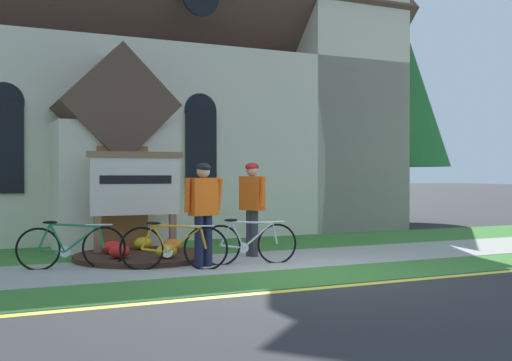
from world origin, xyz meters
The scene contains 14 objects.
ground centered at (0.00, 4.00, 0.00)m, with size 140.00×140.00×0.00m, color #2B2B2D.
sidewalk_slab centered at (-0.01, 1.70, 0.01)m, with size 32.00×2.26×0.01m, color #99968E.
grass_verge centered at (-0.01, -0.16, 0.00)m, with size 32.00×1.46×0.01m, color #38722D.
church_lawn centered at (-0.01, 4.16, 0.00)m, with size 24.00×2.64×0.01m, color #38722D.
curb_paint_stripe centered at (-0.01, -1.04, 0.00)m, with size 28.00×0.16×0.01m, color yellow.
church_building centered at (0.31, 10.43, 4.54)m, with size 12.73×12.40×12.03m.
church_sign centered at (-2.08, 3.30, 1.29)m, with size 1.82×0.20×1.98m.
flower_bed centered at (-2.09, 2.76, 0.08)m, with size 2.49×2.49×0.34m.
bicycle_white centered at (-3.45, 2.13, 0.37)m, with size 1.70×0.43×0.81m.
bicycle_blue centered at (-1.96, 1.34, 0.37)m, with size 1.63×0.71×0.80m.
bicycle_orange centered at (-0.59, 1.41, 0.37)m, with size 1.69×0.33×0.81m.
cyclist_in_yellow_jersey centered at (-0.14, 2.25, 1.05)m, with size 0.38×0.70×1.76m.
cyclist_in_green_jersey centered at (-1.41, 1.43, 1.03)m, with size 0.67×0.33×1.74m.
roadside_conifer centered at (7.71, 8.06, 4.38)m, with size 3.30×3.30×6.98m.
Camera 1 is at (-4.93, -8.30, 1.55)m, focal length 43.53 mm.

